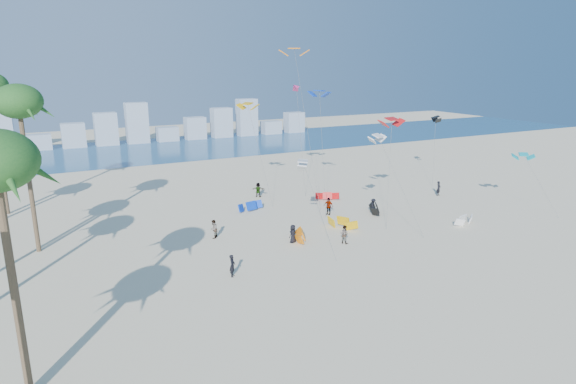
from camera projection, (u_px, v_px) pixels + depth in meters
name	position (u px, v px, depth m)	size (l,w,h in m)	color
ground	(361.00, 322.00, 30.95)	(220.00, 220.00, 0.00)	beige
ocean	(141.00, 151.00, 92.88)	(220.00, 220.00, 0.00)	navy
kitesurfer_near	(232.00, 266.00, 37.43)	(0.65, 0.43, 1.78)	black
kitesurfer_mid	(344.00, 234.00, 44.43)	(0.84, 0.65, 1.72)	gray
kitesurfers_far	(304.00, 206.00, 53.34)	(31.08, 17.35, 1.91)	black
grounded_kites	(337.00, 214.00, 51.70)	(21.10, 15.74, 1.06)	orange
flying_kites	(347.00, 107.00, 53.62)	(31.11, 26.75, 18.24)	silver
distant_skyline	(124.00, 129.00, 100.18)	(85.00, 3.00, 8.40)	#9EADBF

